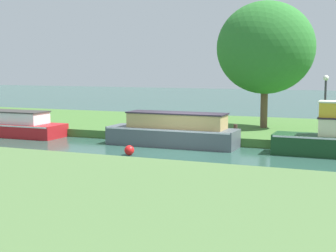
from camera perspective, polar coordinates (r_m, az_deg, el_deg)
The scene contains 9 objects.
ground_plane at distance 21.59m, azimuth 1.25°, elevation -2.84°, with size 120.00×120.00×0.00m, color #2B5246.
riverbank_far at distance 28.14m, azimuth 6.38°, elevation -0.23°, with size 72.00×10.00×0.40m, color #437031.
riverbank_near at distance 13.71m, azimuth -12.53°, elevation -7.72°, with size 72.00×10.00×0.40m, color #4E6F3C.
red_barge at distance 27.46m, azimuth -17.06°, elevation 0.12°, with size 5.41×1.88×1.31m.
slate_cruiser at distance 22.86m, azimuth 0.61°, elevation -0.59°, with size 5.98×1.63×1.54m.
willow_tree_left at distance 26.78m, azimuth 10.91°, elevation 8.65°, with size 5.09×3.70×6.53m.
lamp_post at distance 23.54m, azimuth 17.31°, elevation 2.98°, with size 0.24×0.24×2.81m.
mooring_post_near at distance 23.13m, azimuth 7.61°, elevation -0.52°, with size 0.18×0.18×0.58m, color #47312B.
channel_buoy at distance 20.61m, azimuth -4.39°, elevation -2.74°, with size 0.40×0.40×0.40m, color red.
Camera 1 is at (7.64, -19.87, 3.58)m, focal length 54.06 mm.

